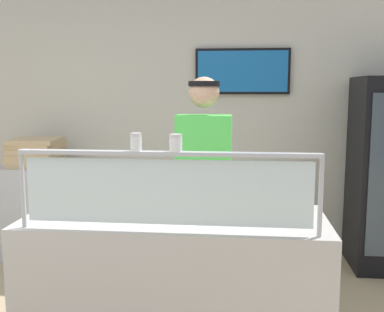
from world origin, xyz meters
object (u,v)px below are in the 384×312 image
(pepper_flake_shaker, at_px, (176,144))
(worker_figure, at_px, (204,186))
(pizza_server, at_px, (172,208))
(pizza_tray, at_px, (179,211))
(pizza_box_stack, at_px, (36,152))
(parmesan_shaker, at_px, (136,143))

(pepper_flake_shaker, relative_size, worker_figure, 0.05)
(worker_figure, bearing_deg, pizza_server, -104.59)
(pizza_tray, height_order, pizza_server, pizza_server)
(pizza_server, relative_size, pepper_flake_shaker, 3.18)
(pizza_box_stack, bearing_deg, pizza_tray, -46.27)
(pizza_tray, bearing_deg, worker_figure, 78.54)
(pizza_tray, xyz_separation_m, parmesan_shaker, (-0.17, -0.36, 0.44))
(parmesan_shaker, relative_size, worker_figure, 0.05)
(pepper_flake_shaker, bearing_deg, worker_figure, 85.31)
(pepper_flake_shaker, height_order, pizza_box_stack, pepper_flake_shaker)
(pizza_tray, bearing_deg, pepper_flake_shaker, -84.49)
(pizza_tray, xyz_separation_m, pizza_box_stack, (-1.66, 1.73, 0.09))
(pizza_server, distance_m, pizza_box_stack, 2.39)
(pizza_server, xyz_separation_m, worker_figure, (0.14, 0.55, 0.02))
(worker_figure, bearing_deg, parmesan_shaker, -107.06)
(parmesan_shaker, distance_m, pizza_box_stack, 2.60)
(parmesan_shaker, bearing_deg, worker_figure, 72.94)
(worker_figure, height_order, pizza_box_stack, worker_figure)
(pizza_tray, relative_size, parmesan_shaker, 4.86)
(pizza_server, relative_size, parmesan_shaker, 3.06)
(pizza_tray, distance_m, pizza_box_stack, 2.40)
(pizza_server, height_order, worker_figure, worker_figure)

